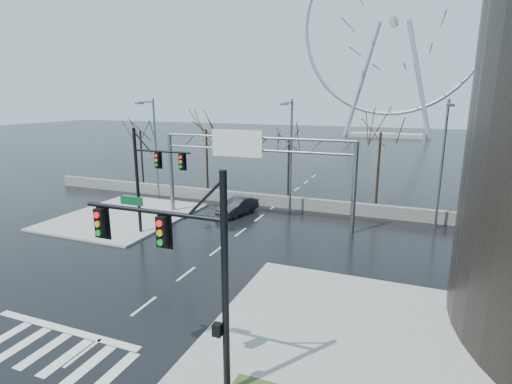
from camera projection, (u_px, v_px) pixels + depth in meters
The scene contains 17 objects.
ground at pixel (144, 306), 19.88m from camera, with size 260.00×260.00×0.00m, color black.
sidewalk_right_ext at pixel (354, 325), 18.11m from camera, with size 12.00×10.00×0.15m, color gray.
sidewalk_far at pixel (125, 216), 34.64m from camera, with size 10.00×12.00×0.15m, color gray.
barrier_wall at pixel (274, 201), 37.85m from camera, with size 52.00×0.50×1.10m, color slate.
signal_mast_near at pixel (187, 260), 13.26m from camera, with size 5.52×0.41×8.00m.
signal_mast_far at pixel (149, 172), 28.96m from camera, with size 4.72×0.41×8.00m.
sign_gantry at pixel (250, 160), 32.35m from camera, with size 16.36×0.40×7.60m.
streetlight_left at pixel (153, 142), 39.22m from camera, with size 0.50×2.55×10.00m.
streetlight_mid at pixel (290, 148), 34.24m from camera, with size 0.50×2.55×10.00m.
streetlight_right at pixel (443, 155), 29.97m from camera, with size 0.50×2.55×10.00m.
tree_far_left at pixel (140, 137), 46.72m from camera, with size 3.50×3.50×7.00m.
tree_left at pixel (206, 137), 42.97m from camera, with size 3.75×3.75×7.50m.
tree_center at pixel (289, 147), 40.86m from camera, with size 3.25×3.25×6.50m.
tree_right at pixel (380, 141), 36.50m from camera, with size 3.90×3.90×7.80m.
tree_far_right at pixel (477, 154), 34.30m from camera, with size 3.40×3.40×6.80m.
ferris_wheel at pixel (393, 30), 98.03m from camera, with size 45.00×6.00×50.91m.
car at pixel (238, 206), 35.35m from camera, with size 1.55×4.45×1.47m, color black.
Camera 1 is at (11.79, -14.72, 10.15)m, focal length 28.00 mm.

